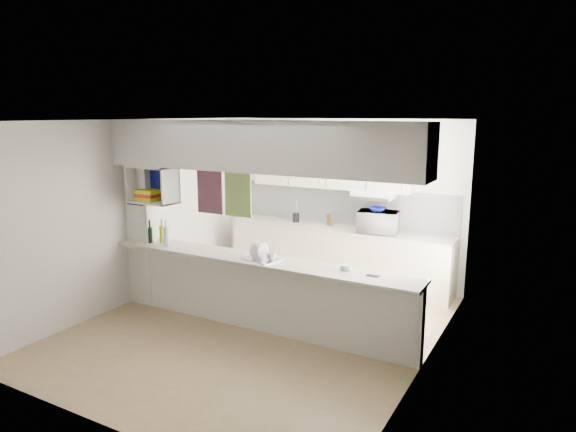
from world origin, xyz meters
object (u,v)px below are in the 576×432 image
Objects in this scene: dish_rack at (262,253)px; wine_bottles at (160,235)px; microwave at (378,222)px; bowl at (378,209)px.

wine_bottles is (-1.64, -0.01, 0.04)m from dish_rack.
wine_bottles reaches higher than microwave.
wine_bottles is at bearing -139.63° from bowl.
dish_rack is at bearing 60.39° from microwave.
bowl is at bearing 81.20° from dish_rack.
dish_rack is (-0.76, -2.04, -0.27)m from bowl.
bowl is 3.16m from wine_bottles.
bowl is 0.68× the size of wine_bottles.
microwave is 0.20m from bowl.
wine_bottles reaches higher than dish_rack.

